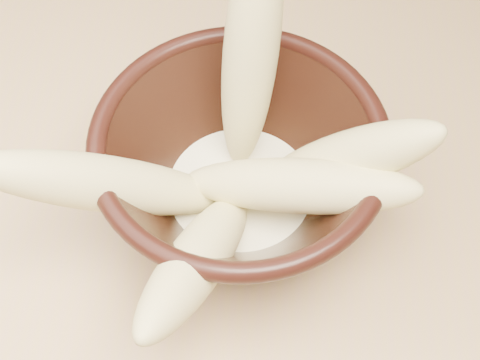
% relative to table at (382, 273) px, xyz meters
% --- Properties ---
extents(table, '(1.20, 0.80, 0.75)m').
position_rel_table_xyz_m(table, '(0.00, 0.00, 0.00)').
color(table, tan).
rests_on(table, ground).
extents(bowl, '(0.22, 0.22, 0.12)m').
position_rel_table_xyz_m(bowl, '(-0.14, 0.01, 0.15)').
color(bowl, black).
rests_on(bowl, table).
extents(milk_puddle, '(0.13, 0.13, 0.02)m').
position_rel_table_xyz_m(milk_puddle, '(-0.14, 0.01, 0.12)').
color(milk_puddle, '#FFF7CD').
rests_on(milk_puddle, bowl).
extents(banana_upright, '(0.06, 0.11, 0.21)m').
position_rel_table_xyz_m(banana_upright, '(-0.13, 0.06, 0.22)').
color(banana_upright, '#E1D285').
rests_on(banana_upright, bowl).
extents(banana_left, '(0.19, 0.10, 0.15)m').
position_rel_table_xyz_m(banana_left, '(-0.23, -0.03, 0.18)').
color(banana_left, '#E1D285').
rests_on(banana_left, bowl).
extents(banana_right, '(0.15, 0.07, 0.14)m').
position_rel_table_xyz_m(banana_right, '(-0.06, 0.01, 0.18)').
color(banana_right, '#E1D285').
rests_on(banana_right, bowl).
extents(banana_across, '(0.19, 0.07, 0.09)m').
position_rel_table_xyz_m(banana_across, '(-0.09, -0.01, 0.17)').
color(banana_across, '#E1D285').
rests_on(banana_across, bowl).
extents(banana_front, '(0.09, 0.18, 0.12)m').
position_rel_table_xyz_m(banana_front, '(-0.16, -0.08, 0.17)').
color(banana_front, '#E1D285').
rests_on(banana_front, bowl).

